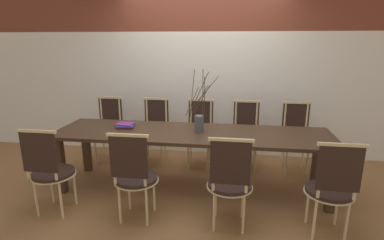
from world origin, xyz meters
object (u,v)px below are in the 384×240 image
Objects in this scene: chair_far_center at (200,132)px; book_stack at (125,125)px; chair_near_center at (230,180)px; dining_table at (192,138)px; vase_centerpiece at (199,121)px.

book_stack is at bearing 38.27° from chair_far_center.
chair_near_center is at bearing 107.05° from chair_far_center.
dining_table is 13.74× the size of book_stack.
vase_centerpiece is at bearing 15.96° from dining_table.
vase_centerpiece reaches higher than chair_near_center.
chair_far_center is 4.04× the size of book_stack.
chair_near_center is 4.04× the size of book_stack.
chair_near_center is (0.47, -0.77, -0.15)m from dining_table.
chair_far_center is at bearing 107.05° from chair_near_center.
chair_near_center reaches higher than dining_table.
dining_table is 3.40× the size of chair_near_center.
vase_centerpiece is at bearing 95.98° from chair_far_center.
chair_far_center is 1.29× the size of vase_centerpiece.
chair_near_center is 0.95m from vase_centerpiece.
dining_table is 0.91m from chair_near_center.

